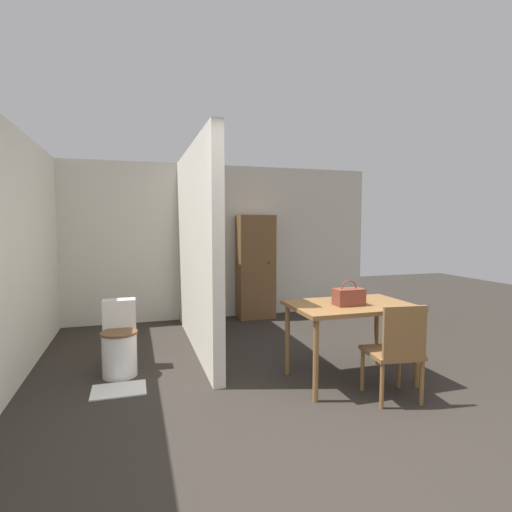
{
  "coord_description": "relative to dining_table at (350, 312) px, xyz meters",
  "views": [
    {
      "loc": [
        -1.21,
        -2.26,
        1.55
      ],
      "look_at": [
        0.11,
        2.06,
        1.19
      ],
      "focal_mm": 28.0,
      "sensor_mm": 36.0,
      "label": 1
    }
  ],
  "objects": [
    {
      "name": "toilet",
      "position": [
        -2.18,
        0.86,
        -0.36
      ],
      "size": [
        0.36,
        0.51,
        0.75
      ],
      "color": "white",
      "rests_on": "ground_plane"
    },
    {
      "name": "wooden_cabinet",
      "position": [
        -0.11,
        2.83,
        0.16
      ],
      "size": [
        0.59,
        0.39,
        1.69
      ],
      "color": "brown",
      "rests_on": "ground_plane"
    },
    {
      "name": "wooden_chair",
      "position": [
        0.14,
        -0.53,
        -0.22
      ],
      "size": [
        0.48,
        0.48,
        0.87
      ],
      "rotation": [
        0.0,
        0.0,
        -0.12
      ],
      "color": "brown",
      "rests_on": "ground_plane"
    },
    {
      "name": "dining_table",
      "position": [
        0.0,
        0.0,
        0.0
      ],
      "size": [
        1.17,
        0.79,
        0.77
      ],
      "color": "brown",
      "rests_on": "ground_plane"
    },
    {
      "name": "wall_left",
      "position": [
        -3.15,
        0.94,
        0.56
      ],
      "size": [
        0.12,
        5.18,
        2.5
      ],
      "color": "beige",
      "rests_on": "ground_plane"
    },
    {
      "name": "handbag",
      "position": [
        -0.06,
        -0.06,
        0.17
      ],
      "size": [
        0.28,
        0.16,
        0.24
      ],
      "color": "brown",
      "rests_on": "dining_table"
    },
    {
      "name": "partition_wall",
      "position": [
        -1.27,
        1.6,
        0.56
      ],
      "size": [
        0.12,
        2.86,
        2.5
      ],
      "color": "beige",
      "rests_on": "ground_plane"
    },
    {
      "name": "ground_plane",
      "position": [
        -0.8,
        -1.15,
        -0.69
      ],
      "size": [
        16.0,
        16.0,
        0.0
      ],
      "primitive_type": "plane",
      "color": "#2D2823"
    },
    {
      "name": "wall_back",
      "position": [
        -0.8,
        3.09,
        0.56
      ],
      "size": [
        5.57,
        0.12,
        2.5
      ],
      "color": "beige",
      "rests_on": "ground_plane"
    },
    {
      "name": "bath_mat",
      "position": [
        -2.18,
        0.41,
        -0.68
      ],
      "size": [
        0.49,
        0.35,
        0.01
      ],
      "color": "silver",
      "rests_on": "ground_plane"
    }
  ]
}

